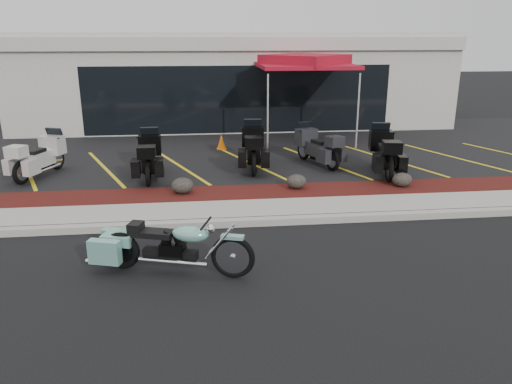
{
  "coord_description": "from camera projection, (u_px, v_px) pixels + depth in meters",
  "views": [
    {
      "loc": [
        -1.57,
        -9.1,
        3.93
      ],
      "look_at": [
        -0.4,
        1.2,
        0.65
      ],
      "focal_mm": 35.0,
      "sensor_mm": 36.0,
      "label": 1
    }
  ],
  "objects": [
    {
      "name": "touring_black_rear",
      "position": [
        380.0,
        145.0,
        14.77
      ],
      "size": [
        1.27,
        2.42,
        1.34
      ],
      "primitive_type": null,
      "rotation": [
        0.0,
        0.0,
        1.39
      ],
      "color": "black",
      "rests_on": "upper_lot"
    },
    {
      "name": "ground",
      "position": [
        282.0,
        240.0,
        9.98
      ],
      "size": [
        90.0,
        90.0,
        0.0
      ],
      "primitive_type": "plane",
      "color": "black",
      "rests_on": "ground"
    },
    {
      "name": "boulder_left",
      "position": [
        182.0,
        186.0,
        12.35
      ],
      "size": [
        0.56,
        0.46,
        0.39
      ],
      "primitive_type": "ellipsoid",
      "color": "black",
      "rests_on": "mulch_bed"
    },
    {
      "name": "touring_white",
      "position": [
        56.0,
        149.0,
        14.43
      ],
      "size": [
        1.5,
        2.28,
        1.24
      ],
      "primitive_type": null,
      "rotation": [
        0.0,
        0.0,
        1.22
      ],
      "color": "silver",
      "rests_on": "upper_lot"
    },
    {
      "name": "touring_black_mid",
      "position": [
        253.0,
        140.0,
        15.31
      ],
      "size": [
        1.09,
        2.39,
        1.35
      ],
      "primitive_type": null,
      "rotation": [
        0.0,
        0.0,
        1.48
      ],
      "color": "black",
      "rests_on": "upper_lot"
    },
    {
      "name": "popup_canopy",
      "position": [
        305.0,
        63.0,
        17.85
      ],
      "size": [
        4.33,
        4.33,
        3.1
      ],
      "rotation": [
        0.0,
        0.0,
        -0.38
      ],
      "color": "silver",
      "rests_on": "upper_lot"
    },
    {
      "name": "boulder_mid",
      "position": [
        296.0,
        181.0,
        12.76
      ],
      "size": [
        0.51,
        0.43,
        0.36
      ],
      "primitive_type": "ellipsoid",
      "color": "black",
      "rests_on": "mulch_bed"
    },
    {
      "name": "traffic_cone",
      "position": [
        221.0,
        142.0,
        17.17
      ],
      "size": [
        0.31,
        0.31,
        0.5
      ],
      "primitive_type": "cone",
      "rotation": [
        0.0,
        0.0,
        -0.01
      ],
      "color": "orange",
      "rests_on": "upper_lot"
    },
    {
      "name": "sidewalk",
      "position": [
        271.0,
        210.0,
        11.47
      ],
      "size": [
        24.0,
        1.2,
        0.15
      ],
      "primitive_type": "cube",
      "color": "gray",
      "rests_on": "ground"
    },
    {
      "name": "hero_cruiser",
      "position": [
        233.0,
        251.0,
        8.28
      ],
      "size": [
        2.92,
        1.52,
        1.0
      ],
      "primitive_type": null,
      "rotation": [
        0.0,
        0.0,
        -0.3
      ],
      "color": "#6CA999",
      "rests_on": "ground"
    },
    {
      "name": "upper_lot",
      "position": [
        245.0,
        148.0,
        17.73
      ],
      "size": [
        26.0,
        9.6,
        0.15
      ],
      "primitive_type": "cube",
      "color": "black",
      "rests_on": "ground"
    },
    {
      "name": "touring_grey",
      "position": [
        304.0,
        141.0,
        15.58
      ],
      "size": [
        1.51,
        2.24,
        1.22
      ],
      "primitive_type": null,
      "rotation": [
        0.0,
        0.0,
        1.94
      ],
      "color": "#2E2E33",
      "rests_on": "upper_lot"
    },
    {
      "name": "mulch_bed",
      "position": [
        264.0,
        194.0,
        12.61
      ],
      "size": [
        24.0,
        1.2,
        0.16
      ],
      "primitive_type": "cube",
      "color": "#330D0B",
      "rests_on": "ground"
    },
    {
      "name": "boulder_right",
      "position": [
        402.0,
        180.0,
        12.92
      ],
      "size": [
        0.51,
        0.43,
        0.36
      ],
      "primitive_type": "ellipsoid",
      "color": "black",
      "rests_on": "mulch_bed"
    },
    {
      "name": "dealership_building",
      "position": [
        232.0,
        78.0,
        23.08
      ],
      "size": [
        18.0,
        8.16,
        4.0
      ],
      "color": "#9F9C90",
      "rests_on": "ground"
    },
    {
      "name": "curb",
      "position": [
        276.0,
        221.0,
        10.81
      ],
      "size": [
        24.0,
        0.25,
        0.15
      ],
      "primitive_type": "cube",
      "color": "gray",
      "rests_on": "ground"
    },
    {
      "name": "touring_black_front",
      "position": [
        151.0,
        149.0,
        14.33
      ],
      "size": [
        0.92,
        2.23,
        1.28
      ],
      "primitive_type": null,
      "rotation": [
        0.0,
        0.0,
        1.61
      ],
      "color": "black",
      "rests_on": "upper_lot"
    }
  ]
}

